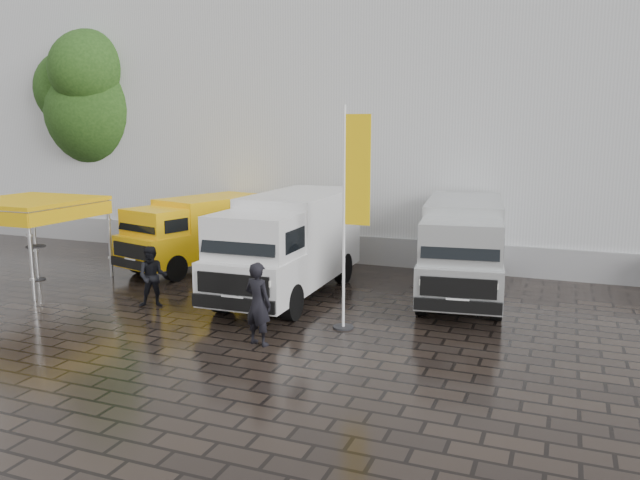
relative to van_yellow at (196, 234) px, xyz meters
The scene contains 12 objects.
ground 8.39m from the van_yellow, 38.22° to the right, with size 120.00×120.00×0.00m, color black.
exhibition_hall 14.62m from the van_yellow, 51.86° to the left, with size 44.00×16.00×12.00m, color silver.
hall_plinth 9.01m from the van_yellow, 18.24° to the left, with size 44.00×0.15×1.00m, color gray.
van_yellow is the anchor object (origin of this frame).
van_white 4.94m from the van_yellow, 25.27° to the right, with size 2.22×6.66×2.89m, color silver, non-canonical shape.
van_silver 9.09m from the van_yellow, ahead, with size 2.09×6.26×2.71m, color silver, non-canonical shape.
canopy_tent 5.26m from the van_yellow, 133.72° to the right, with size 3.40×3.40×2.63m.
flagpole 8.49m from the van_yellow, 31.34° to the right, with size 0.88×0.50×5.28m.
tree 9.51m from the van_yellow, 148.78° to the left, with size 5.04×5.04×9.05m.
cocktail_table 5.06m from the van_yellow, 139.30° to the right, with size 0.60×0.60×1.09m, color black.
person_front 8.26m from the van_yellow, 47.81° to the right, with size 0.68×0.45×1.87m, color black.
person_tent 4.73m from the van_yellow, 71.20° to the right, with size 0.80×0.63×1.65m, color black.
Camera 1 is at (5.19, -12.80, 4.73)m, focal length 35.00 mm.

